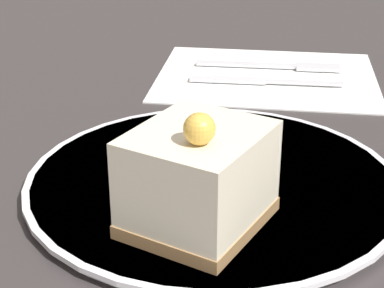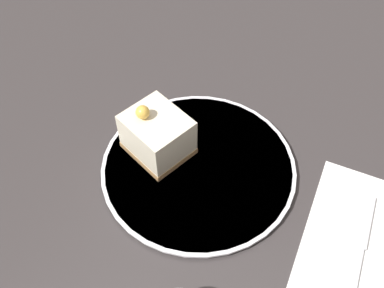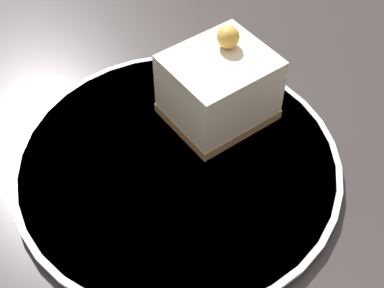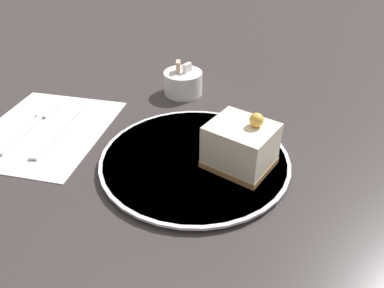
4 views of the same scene
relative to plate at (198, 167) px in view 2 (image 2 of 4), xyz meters
The scene contains 5 objects.
ground_plane 0.03m from the plate, 58.53° to the left, with size 4.00×4.00×0.00m, color #383333.
plate is the anchor object (origin of this frame).
cake_slice 0.08m from the plate, ahead, with size 0.11×0.10×0.09m.
napkin 0.28m from the plate, behind, with size 0.23×0.27×0.00m.
knife 0.25m from the plate, behind, with size 0.03×0.17×0.00m.
Camera 2 is at (-0.19, 0.30, 0.53)m, focal length 40.00 mm.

